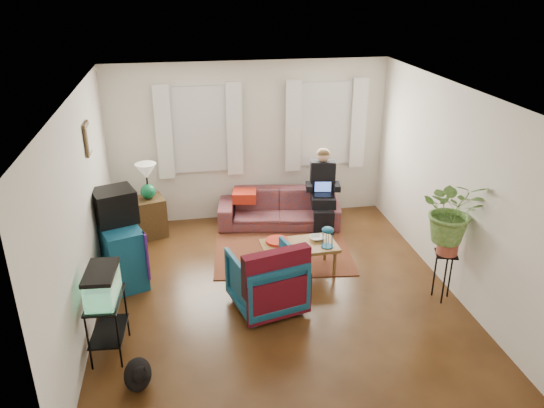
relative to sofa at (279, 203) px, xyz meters
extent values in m
cube|color=#4F2B14|center=(-0.41, -2.05, -0.38)|extent=(4.50, 5.00, 0.01)
cube|color=white|center=(-0.41, -2.05, 2.22)|extent=(4.50, 5.00, 0.01)
cube|color=silver|center=(-0.41, 0.45, 0.92)|extent=(4.50, 0.01, 2.60)
cube|color=silver|center=(-0.41, -4.55, 0.92)|extent=(4.50, 0.01, 2.60)
cube|color=silver|center=(-2.66, -2.05, 0.92)|extent=(0.01, 5.00, 2.60)
cube|color=silver|center=(1.84, -2.05, 0.92)|extent=(0.01, 5.00, 2.60)
cube|color=white|center=(-1.21, 0.43, 1.17)|extent=(1.08, 0.04, 1.38)
cube|color=white|center=(0.84, 0.43, 1.17)|extent=(1.08, 0.04, 1.38)
cube|color=white|center=(-1.21, 0.35, 1.17)|extent=(1.36, 0.06, 1.50)
cube|color=white|center=(0.84, 0.35, 1.17)|extent=(1.36, 0.06, 1.50)
cube|color=#3D2616|center=(-2.62, -1.20, 1.57)|extent=(0.04, 0.32, 0.40)
cube|color=brown|center=(-0.12, -0.91, -0.37)|extent=(2.16, 1.81, 0.01)
imported|color=brown|center=(0.00, 0.00, 0.00)|extent=(2.05, 1.08, 0.76)
cube|color=#3F2817|center=(-2.06, -0.03, -0.07)|extent=(0.53, 0.53, 0.63)
cube|color=#135F73|center=(-2.40, -1.32, 0.03)|extent=(0.74, 1.02, 0.83)
cube|color=black|center=(-2.41, -1.23, 0.67)|extent=(0.63, 0.60, 0.44)
cube|color=black|center=(-2.41, -2.86, -0.04)|extent=(0.38, 0.63, 0.68)
cube|color=#7FD899|center=(-2.41, -2.86, 0.48)|extent=(0.34, 0.57, 0.36)
ellipsoid|color=black|center=(-2.08, -3.45, -0.20)|extent=(0.39, 0.48, 0.36)
imported|color=#12516C|center=(-0.59, -2.29, 0.03)|extent=(0.96, 0.92, 0.82)
cube|color=#9E0A0A|center=(-0.51, -2.60, 0.20)|extent=(0.85, 0.39, 0.68)
cube|color=brown|center=(-0.01, -1.55, -0.17)|extent=(1.04, 0.60, 0.42)
imported|color=white|center=(-0.24, -1.65, 0.09)|extent=(0.12, 0.12, 0.09)
imported|color=beige|center=(0.04, -1.71, 0.08)|extent=(0.10, 0.10, 0.09)
imported|color=white|center=(0.26, -1.44, 0.07)|extent=(0.21, 0.21, 0.05)
cylinder|color=#B21414|center=(-0.30, -1.42, 0.06)|extent=(0.33, 0.33, 0.04)
cube|color=black|center=(1.62, -2.51, -0.05)|extent=(0.35, 0.35, 0.65)
imported|color=#599947|center=(1.62, -2.51, 0.72)|extent=(0.91, 0.85, 0.83)
camera|label=1|loc=(-1.49, -7.78, 3.42)|focal=35.00mm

